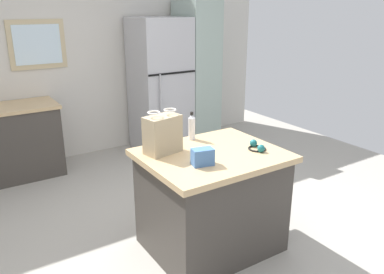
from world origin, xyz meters
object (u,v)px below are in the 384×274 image
Objects in this scene: kitchen_island at (211,200)px; shopping_bag at (163,134)px; small_box at (203,157)px; bottle at (192,127)px; ear_defenders at (257,147)px; tall_cabinet at (196,74)px; refrigerator at (160,85)px.

kitchen_island is 3.15× the size of shopping_bag.
bottle is (0.25, 0.54, 0.05)m from small_box.
shopping_bag is (-0.33, 0.22, 0.59)m from kitchen_island.
shopping_bag is 1.81× the size of ear_defenders.
ear_defenders is at bearing -113.08° from tall_cabinet.
refrigerator is 0.62m from tall_cabinet.
kitchen_island is 0.60m from ear_defenders.
tall_cabinet is at bearing 66.92° from ear_defenders.
refrigerator reaches higher than small_box.
shopping_bag is 1.40× the size of bottle.
shopping_bag is at bearing 107.91° from small_box.
refrigerator is at bearing 68.86° from bottle.
bottle is at bearing 22.04° from shopping_bag.
tall_cabinet is 12.92× the size of small_box.
small_box reaches higher than ear_defenders.
shopping_bag is at bearing -128.97° from tall_cabinet.
bottle is (-1.41, -2.05, -0.05)m from tall_cabinet.
shopping_bag is 0.79m from ear_defenders.
ear_defenders is at bearing -27.48° from shopping_bag.
small_box is at bearing -111.97° from refrigerator.
kitchen_island is at bearing 38.60° from small_box.
tall_cabinet is 3.08m from small_box.
kitchen_island is 0.60× the size of refrigerator.
small_box is 0.64× the size of bottle.
refrigerator is at bearing -179.97° from tall_cabinet.
refrigerator is at bearing 62.05° from shopping_bag.
ear_defenders is (-1.09, -2.57, -0.14)m from tall_cabinet.
ear_defenders is (-0.48, -2.57, -0.03)m from refrigerator.
tall_cabinet reaches higher than shopping_bag.
bottle is 1.29× the size of ear_defenders.
shopping_bag is at bearing -117.95° from refrigerator.
bottle is at bearing 121.62° from ear_defenders.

